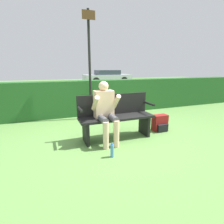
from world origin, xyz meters
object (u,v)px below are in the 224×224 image
person_seated (105,109)px  parked_car (107,77)px  park_bench (116,116)px  signpost (90,62)px  backpack (160,123)px  water_bottle (112,150)px

person_seated → parked_car: bearing=70.3°
park_bench → signpost: 2.01m
park_bench → backpack: size_ratio=4.10×
person_seated → parked_car: size_ratio=0.28×
backpack → signpost: bearing=128.3°
water_bottle → signpost: size_ratio=0.08×
water_bottle → person_seated: bearing=80.4°
park_bench → person_seated: bearing=-155.4°
backpack → signpost: size_ratio=0.13×
water_bottle → signpost: (0.26, 2.42, 1.52)m
backpack → parked_car: 12.88m
person_seated → signpost: (0.15, 1.76, 0.95)m
park_bench → water_bottle: (-0.38, -0.78, -0.37)m
person_seated → water_bottle: (-0.11, -0.65, -0.57)m
park_bench → water_bottle: bearing=-116.2°
person_seated → water_bottle: bearing=-99.6°
parked_car → park_bench: bearing=-109.1°
parked_car → signpost: bearing=-112.2°
backpack → water_bottle: (-1.54, -0.79, -0.06)m
parked_car → water_bottle: bearing=-109.5°
water_bottle → parked_car: bearing=70.8°
person_seated → parked_car: (4.52, 12.64, -0.07)m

